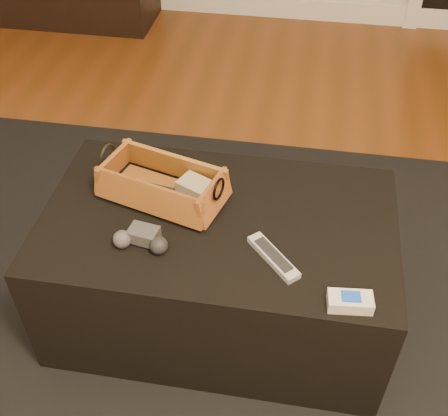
% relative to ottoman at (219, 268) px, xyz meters
% --- Properties ---
extents(baseboard, '(5.00, 0.04, 0.12)m').
position_rel_ottoman_xyz_m(baseboard, '(-0.07, 2.33, -0.16)').
color(baseboard, white).
rests_on(baseboard, floor).
extents(area_rug, '(2.60, 2.00, 0.01)m').
position_rel_ottoman_xyz_m(area_rug, '(-0.00, -0.05, -0.22)').
color(area_rug, black).
rests_on(area_rug, floor).
extents(ottoman, '(1.00, 0.60, 0.42)m').
position_rel_ottoman_xyz_m(ottoman, '(0.00, 0.00, 0.00)').
color(ottoman, black).
rests_on(ottoman, area_rug).
extents(tv_remote, '(0.20, 0.08, 0.02)m').
position_rel_ottoman_xyz_m(tv_remote, '(-0.20, 0.06, 0.23)').
color(tv_remote, black).
rests_on(tv_remote, wicker_basket).
extents(cloth_bundle, '(0.12, 0.11, 0.05)m').
position_rel_ottoman_xyz_m(cloth_bundle, '(-0.07, 0.06, 0.25)').
color(cloth_bundle, tan).
rests_on(cloth_bundle, wicker_basket).
extents(wicker_basket, '(0.40, 0.28, 0.13)m').
position_rel_ottoman_xyz_m(wicker_basket, '(-0.17, 0.06, 0.25)').
color(wicker_basket, '#A55F25').
rests_on(wicker_basket, ottoman).
extents(game_controller, '(0.15, 0.09, 0.05)m').
position_rel_ottoman_xyz_m(game_controller, '(-0.18, -0.14, 0.23)').
color(game_controller, '#37383A').
rests_on(game_controller, ottoman).
extents(silver_remote, '(0.15, 0.16, 0.02)m').
position_rel_ottoman_xyz_m(silver_remote, '(0.17, -0.13, 0.22)').
color(silver_remote, silver).
rests_on(silver_remote, ottoman).
extents(cream_gadget, '(0.11, 0.06, 0.04)m').
position_rel_ottoman_xyz_m(cream_gadget, '(0.36, -0.25, 0.23)').
color(cream_gadget, beige).
rests_on(cream_gadget, ottoman).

